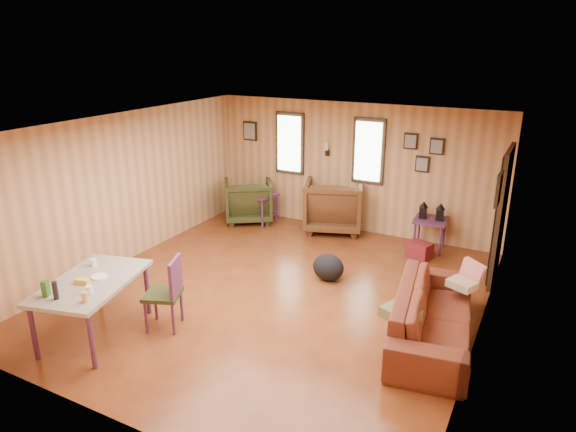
% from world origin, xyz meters
% --- Properties ---
extents(room, '(5.54, 6.04, 2.44)m').
position_xyz_m(room, '(0.17, 0.27, 1.21)').
color(room, brown).
rests_on(room, ground).
extents(sofa, '(0.97, 2.30, 0.87)m').
position_xyz_m(sofa, '(2.27, -0.15, 0.44)').
color(sofa, maroon).
rests_on(sofa, ground).
extents(recliner_brown, '(1.32, 1.27, 1.08)m').
position_xyz_m(recliner_brown, '(-0.28, 2.80, 0.54)').
color(recliner_brown, '#533119').
rests_on(recliner_brown, ground).
extents(recliner_green, '(1.22, 1.20, 0.92)m').
position_xyz_m(recliner_green, '(-1.99, 2.49, 0.46)').
color(recliner_green, '#2F3317').
rests_on(recliner_green, ground).
extents(end_table, '(0.68, 0.64, 0.73)m').
position_xyz_m(end_table, '(-1.71, 2.50, 0.41)').
color(end_table, '#5C2953').
rests_on(end_table, ground).
extents(side_table, '(0.57, 0.57, 0.86)m').
position_xyz_m(side_table, '(1.58, 2.65, 0.59)').
color(side_table, '#5C2953').
rests_on(side_table, ground).
extents(cooler, '(0.45, 0.38, 0.27)m').
position_xyz_m(cooler, '(1.52, 2.22, 0.14)').
color(cooler, maroon).
rests_on(cooler, ground).
extents(backpack, '(0.59, 0.52, 0.42)m').
position_xyz_m(backpack, '(0.51, 0.74, 0.21)').
color(backpack, black).
rests_on(backpack, ground).
extents(sofa_pillows, '(0.99, 1.70, 0.35)m').
position_xyz_m(sofa_pillows, '(2.24, 0.03, 0.50)').
color(sofa_pillows, brown).
rests_on(sofa_pillows, sofa).
extents(dining_table, '(1.20, 1.62, 0.95)m').
position_xyz_m(dining_table, '(-1.41, -1.99, 0.67)').
color(dining_table, gray).
rests_on(dining_table, ground).
extents(dining_chair, '(0.55, 0.55, 0.94)m').
position_xyz_m(dining_chair, '(-0.73, -1.43, 0.53)').
color(dining_chair, '#2F3317').
rests_on(dining_chair, ground).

